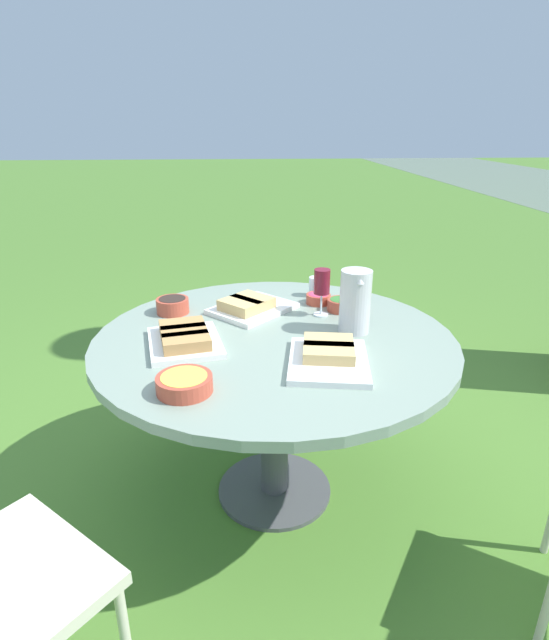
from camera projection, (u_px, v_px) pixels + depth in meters
ground_plane at (274, 490)px, 2.09m from camera, size 40.00×40.00×0.00m
dining_table at (274, 358)px, 1.86m from camera, size 1.32×1.32×0.71m
water_pitcher at (355, 301)px, 1.82m from camera, size 0.12×0.11×0.24m
wine_glass at (322, 283)px, 1.97m from camera, size 0.06×0.06×0.19m
platter_bread_main at (185, 338)px, 1.73m from camera, size 0.34×0.30×0.06m
platter_charcuterie at (329, 355)px, 1.62m from camera, size 0.36×0.30×0.06m
platter_sandwich_side at (250, 306)px, 2.04m from camera, size 0.40×0.40×0.06m
bowl_fries at (184, 383)px, 1.44m from camera, size 0.16×0.16×0.05m
bowl_salad at (341, 304)px, 2.06m from camera, size 0.11×0.11×0.05m
bowl_olives at (173, 305)px, 2.03m from camera, size 0.13×0.13×0.06m
bowl_dip_red at (318, 298)px, 2.14m from camera, size 0.10×0.10×0.04m
cup_water_near at (316, 287)px, 2.22m from camera, size 0.06×0.06×0.09m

